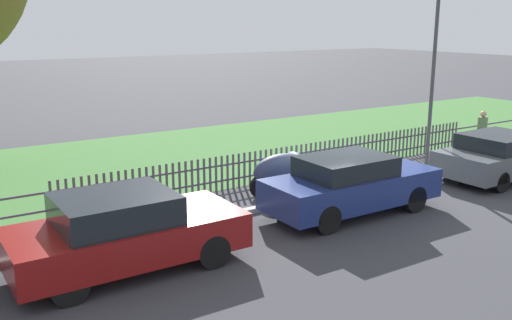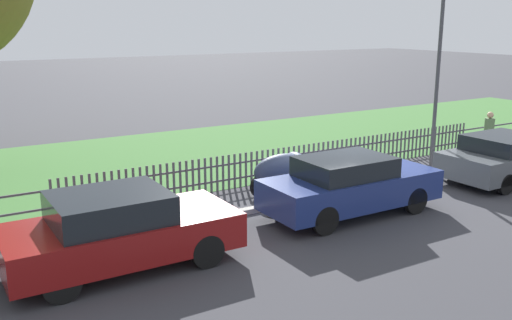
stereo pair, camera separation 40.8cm
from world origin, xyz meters
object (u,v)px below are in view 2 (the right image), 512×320
at_px(parked_car_black_saloon, 120,230).
at_px(pedestrian_near_fence, 489,133).
at_px(parked_car_navy_estate, 350,185).
at_px(parked_car_red_compact, 507,157).
at_px(covered_motorcycle, 284,170).
at_px(street_lamp, 442,59).

height_order(parked_car_black_saloon, pedestrian_near_fence, pedestrian_near_fence).
distance_m(parked_car_black_saloon, parked_car_navy_estate, 5.57).
relative_size(parked_car_navy_estate, parked_car_red_compact, 1.05).
relative_size(parked_car_red_compact, pedestrian_near_fence, 2.63).
distance_m(covered_motorcycle, pedestrian_near_fence, 8.00).
relative_size(parked_car_red_compact, covered_motorcycle, 2.20).
distance_m(parked_car_black_saloon, street_lamp, 10.73).
bearing_deg(pedestrian_near_fence, street_lamp, 76.92).
bearing_deg(street_lamp, parked_car_navy_estate, -160.95).
bearing_deg(parked_car_navy_estate, street_lamp, 19.38).
bearing_deg(covered_motorcycle, pedestrian_near_fence, 3.37).
xyz_separation_m(parked_car_black_saloon, parked_car_red_compact, (11.36, 0.05, -0.06)).
bearing_deg(street_lamp, pedestrian_near_fence, 6.37).
distance_m(pedestrian_near_fence, street_lamp, 3.85).
distance_m(parked_car_red_compact, street_lamp, 3.38).
height_order(parked_car_black_saloon, parked_car_navy_estate, parked_car_black_saloon).
bearing_deg(parked_car_black_saloon, parked_car_red_compact, 0.43).
bearing_deg(street_lamp, parked_car_black_saloon, -170.56).
bearing_deg(parked_car_black_saloon, street_lamp, 9.63).
height_order(parked_car_black_saloon, street_lamp, street_lamp).
height_order(parked_car_navy_estate, street_lamp, street_lamp).
xyz_separation_m(covered_motorcycle, pedestrian_near_fence, (7.99, -0.19, 0.22)).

